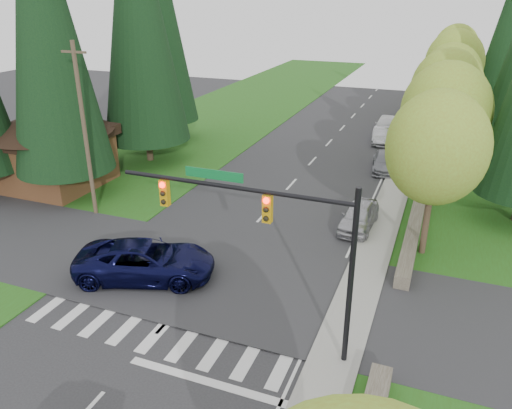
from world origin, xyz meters
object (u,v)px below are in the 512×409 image
Objects in this scene: parked_car_a at (359,216)px; parked_car_e at (408,109)px; suv_navy at (146,261)px; parked_car_c at (381,136)px; parked_car_d at (386,125)px; parked_car_b at (385,162)px.

parked_car_a reaches higher than parked_car_e.
suv_navy is at bearing -101.03° from parked_car_e.
parked_car_a is at bearing -88.94° from parked_car_e.
parked_car_c is (6.85, 26.82, -0.25)m from suv_navy.
parked_car_a is at bearing -61.85° from suv_navy.
parked_car_d is at bearing 96.19° from parked_car_a.
suv_navy reaches higher than parked_car_a.
parked_car_e is (1.20, 8.67, -0.21)m from parked_car_d.
parked_car_e is at bearing 79.44° from parked_car_c.
suv_navy is 12.12m from parked_car_a.
parked_car_c is at bearing -89.26° from parked_car_d.
parked_car_d reaches higher than parked_car_e.
parked_car_c is (-1.39, 7.32, -0.01)m from parked_car_b.
suv_navy is at bearing -102.26° from parked_car_d.
parked_car_d is at bearing -97.20° from parked_car_e.
parked_car_a reaches higher than parked_car_b.
parked_car_e is (-0.20, 19.34, -0.03)m from parked_car_b.
parked_car_a is at bearing -85.72° from parked_car_d.
parked_car_e is at bearing -30.71° from suv_navy.
parked_car_c is 0.92× the size of parked_car_e.
parked_car_b is 10.77m from parked_car_d.
parked_car_c is at bearing 96.85° from parked_car_a.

